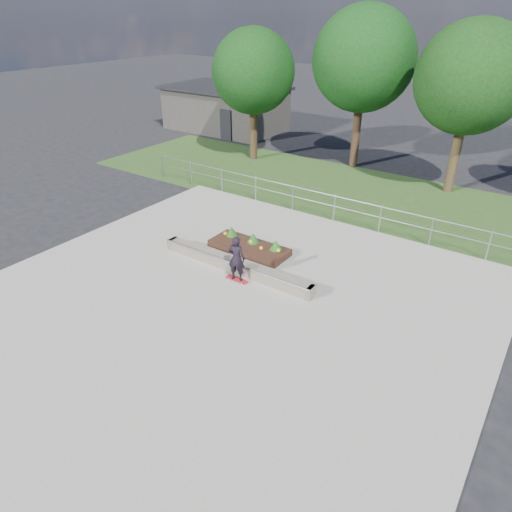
{
  "coord_description": "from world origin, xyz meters",
  "views": [
    {
      "loc": [
        7.4,
        -8.83,
        8.02
      ],
      "look_at": [
        0.2,
        1.5,
        1.1
      ],
      "focal_mm": 32.0,
      "sensor_mm": 36.0,
      "label": 1
    }
  ],
  "objects": [
    {
      "name": "skateboarder",
      "position": [
        -0.42,
        1.29,
        0.91
      ],
      "size": [
        0.8,
        0.51,
        1.63
      ],
      "color": "white",
      "rests_on": "concrete_slab"
    },
    {
      "name": "tree_far_left",
      "position": [
        -8.0,
        13.0,
        4.85
      ],
      "size": [
        4.55,
        4.55,
        7.15
      ],
      "color": "black",
      "rests_on": "ground"
    },
    {
      "name": "tree_mid_left",
      "position": [
        -2.5,
        15.0,
        5.61
      ],
      "size": [
        5.25,
        5.25,
        8.25
      ],
      "color": "black",
      "rests_on": "ground"
    },
    {
      "name": "fence",
      "position": [
        0.0,
        7.5,
        0.77
      ],
      "size": [
        20.06,
        0.06,
        1.2
      ],
      "color": "gray",
      "rests_on": "ground"
    },
    {
      "name": "tree_mid_right",
      "position": [
        3.0,
        14.0,
        5.23
      ],
      "size": [
        4.9,
        4.9,
        7.7
      ],
      "color": "#362615",
      "rests_on": "ground"
    },
    {
      "name": "grass_verge",
      "position": [
        0.0,
        11.0,
        0.01
      ],
      "size": [
        30.0,
        8.0,
        0.02
      ],
      "primitive_type": "cube",
      "color": "#27431A",
      "rests_on": "ground"
    },
    {
      "name": "grind_ledge",
      "position": [
        -0.86,
        1.79,
        0.26
      ],
      "size": [
        6.0,
        0.44,
        0.43
      ],
      "color": "#6B5E4F",
      "rests_on": "concrete_slab"
    },
    {
      "name": "planter_bed",
      "position": [
        -1.32,
        3.3,
        0.24
      ],
      "size": [
        3.0,
        1.2,
        0.61
      ],
      "color": "black",
      "rests_on": "concrete_slab"
    },
    {
      "name": "concrete_slab",
      "position": [
        0.0,
        0.0,
        0.03
      ],
      "size": [
        15.0,
        15.0,
        0.06
      ],
      "primitive_type": "cube",
      "color": "gray",
      "rests_on": "ground"
    },
    {
      "name": "ground",
      "position": [
        0.0,
        0.0,
        0.0
      ],
      "size": [
        120.0,
        120.0,
        0.0
      ],
      "primitive_type": "plane",
      "color": "black",
      "rests_on": "ground"
    },
    {
      "name": "building",
      "position": [
        -14.0,
        18.0,
        1.51
      ],
      "size": [
        8.4,
        5.4,
        3.0
      ],
      "color": "#2F2C2A",
      "rests_on": "ground"
    }
  ]
}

